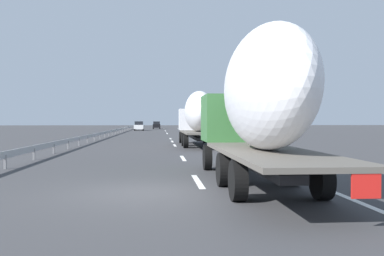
{
  "coord_description": "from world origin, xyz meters",
  "views": [
    {
      "loc": [
        -11.98,
        -0.49,
        2.05
      ],
      "look_at": [
        18.02,
        -2.88,
        1.51
      ],
      "focal_mm": 39.11,
      "sensor_mm": 36.0,
      "label": 1
    }
  ],
  "objects_px": {
    "truck_trailing": "(258,101)",
    "car_black_suv": "(157,125)",
    "truck_lead": "(198,116)",
    "car_white_van": "(139,126)",
    "road_sign": "(205,120)"
  },
  "relations": [
    {
      "from": "truck_trailing",
      "to": "car_black_suv",
      "type": "xyz_separation_m",
      "value": [
        88.77,
        3.66,
        -1.74
      ]
    },
    {
      "from": "truck_lead",
      "to": "car_black_suv",
      "type": "bearing_deg",
      "value": 3.07
    },
    {
      "from": "car_white_van",
      "to": "car_black_suv",
      "type": "distance_m",
      "value": 16.07
    },
    {
      "from": "truck_trailing",
      "to": "road_sign",
      "type": "xyz_separation_m",
      "value": [
        43.12,
        -3.1,
        -0.52
      ]
    },
    {
      "from": "truck_lead",
      "to": "car_black_suv",
      "type": "height_order",
      "value": "truck_lead"
    },
    {
      "from": "car_black_suv",
      "to": "road_sign",
      "type": "distance_m",
      "value": 46.17
    },
    {
      "from": "truck_lead",
      "to": "road_sign",
      "type": "bearing_deg",
      "value": -7.8
    },
    {
      "from": "truck_lead",
      "to": "car_white_van",
      "type": "bearing_deg",
      "value": 7.75
    },
    {
      "from": "truck_lead",
      "to": "car_black_suv",
      "type": "distance_m",
      "value": 68.39
    },
    {
      "from": "truck_trailing",
      "to": "car_white_van",
      "type": "height_order",
      "value": "truck_trailing"
    },
    {
      "from": "truck_lead",
      "to": "car_white_van",
      "type": "distance_m",
      "value": 53.1
    },
    {
      "from": "car_white_van",
      "to": "car_black_suv",
      "type": "xyz_separation_m",
      "value": [
        15.68,
        -3.5,
        -0.02
      ]
    },
    {
      "from": "car_white_van",
      "to": "road_sign",
      "type": "relative_size",
      "value": 1.33
    },
    {
      "from": "truck_trailing",
      "to": "car_white_van",
      "type": "xyz_separation_m",
      "value": [
        73.09,
        7.16,
        -1.72
      ]
    },
    {
      "from": "truck_trailing",
      "to": "road_sign",
      "type": "relative_size",
      "value": 3.94
    }
  ]
}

